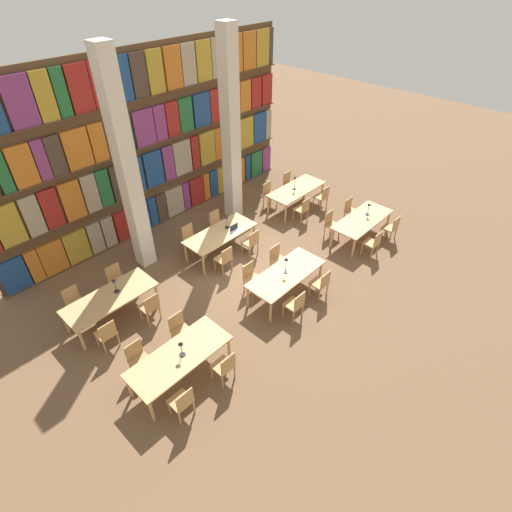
# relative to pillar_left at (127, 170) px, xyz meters

# --- Properties ---
(ground_plane) EXTENTS (40.00, 40.00, 0.00)m
(ground_plane) POSITION_rel_pillar_left_xyz_m (1.85, -2.68, -3.00)
(ground_plane) COLOR brown
(bookshelf_bank) EXTENTS (10.85, 0.35, 5.50)m
(bookshelf_bank) POSITION_rel_pillar_left_xyz_m (1.86, 1.51, -0.30)
(bookshelf_bank) COLOR brown
(bookshelf_bank) RESTS_ON ground_plane
(pillar_left) EXTENTS (0.44, 0.44, 6.00)m
(pillar_left) POSITION_rel_pillar_left_xyz_m (0.00, 0.00, 0.00)
(pillar_left) COLOR silver
(pillar_left) RESTS_ON ground_plane
(pillar_center) EXTENTS (0.44, 0.44, 6.00)m
(pillar_center) POSITION_rel_pillar_left_xyz_m (3.69, 0.00, 0.00)
(pillar_center) COLOR silver
(pillar_center) RESTS_ON ground_plane
(reading_table_0) EXTENTS (2.27, 0.95, 0.73)m
(reading_table_0) POSITION_rel_pillar_left_xyz_m (-1.82, -4.02, -2.34)
(reading_table_0) COLOR tan
(reading_table_0) RESTS_ON ground_plane
(chair_0) EXTENTS (0.42, 0.40, 0.88)m
(chair_0) POSITION_rel_pillar_left_xyz_m (-2.38, -4.78, -2.53)
(chair_0) COLOR tan
(chair_0) RESTS_ON ground_plane
(chair_1) EXTENTS (0.42, 0.40, 0.88)m
(chair_1) POSITION_rel_pillar_left_xyz_m (-2.38, -3.26, -2.53)
(chair_1) COLOR tan
(chair_1) RESTS_ON ground_plane
(chair_2) EXTENTS (0.42, 0.40, 0.88)m
(chair_2) POSITION_rel_pillar_left_xyz_m (-1.23, -4.78, -2.53)
(chair_2) COLOR tan
(chair_2) RESTS_ON ground_plane
(chair_3) EXTENTS (0.42, 0.40, 0.88)m
(chair_3) POSITION_rel_pillar_left_xyz_m (-1.23, -3.26, -2.53)
(chair_3) COLOR tan
(chair_3) RESTS_ON ground_plane
(desk_lamp_0) EXTENTS (0.14, 0.14, 0.41)m
(desk_lamp_0) POSITION_rel_pillar_left_xyz_m (-1.76, -4.07, -2.00)
(desk_lamp_0) COLOR #232328
(desk_lamp_0) RESTS_ON reading_table_0
(reading_table_1) EXTENTS (2.27, 0.95, 0.73)m
(reading_table_1) POSITION_rel_pillar_left_xyz_m (1.79, -3.96, -2.34)
(reading_table_1) COLOR tan
(reading_table_1) RESTS_ON ground_plane
(chair_4) EXTENTS (0.42, 0.40, 0.88)m
(chair_4) POSITION_rel_pillar_left_xyz_m (1.26, -4.72, -2.53)
(chair_4) COLOR tan
(chair_4) RESTS_ON ground_plane
(chair_5) EXTENTS (0.42, 0.40, 0.88)m
(chair_5) POSITION_rel_pillar_left_xyz_m (1.26, -3.20, -2.53)
(chair_5) COLOR tan
(chair_5) RESTS_ON ground_plane
(chair_6) EXTENTS (0.42, 0.40, 0.88)m
(chair_6) POSITION_rel_pillar_left_xyz_m (2.35, -4.72, -2.53)
(chair_6) COLOR tan
(chair_6) RESTS_ON ground_plane
(chair_7) EXTENTS (0.42, 0.40, 0.88)m
(chair_7) POSITION_rel_pillar_left_xyz_m (2.35, -3.20, -2.53)
(chair_7) COLOR tan
(chair_7) RESTS_ON ground_plane
(desk_lamp_1) EXTENTS (0.14, 0.14, 0.49)m
(desk_lamp_1) POSITION_rel_pillar_left_xyz_m (1.81, -3.93, -1.94)
(desk_lamp_1) COLOR #232328
(desk_lamp_1) RESTS_ON reading_table_1
(reading_table_2) EXTENTS (2.27, 0.95, 0.73)m
(reading_table_2) POSITION_rel_pillar_left_xyz_m (5.48, -4.03, -2.34)
(reading_table_2) COLOR tan
(reading_table_2) RESTS_ON ground_plane
(chair_8) EXTENTS (0.42, 0.40, 0.88)m
(chair_8) POSITION_rel_pillar_left_xyz_m (4.91, -4.79, -2.53)
(chair_8) COLOR tan
(chair_8) RESTS_ON ground_plane
(chair_9) EXTENTS (0.42, 0.40, 0.88)m
(chair_9) POSITION_rel_pillar_left_xyz_m (4.91, -3.27, -2.53)
(chair_9) COLOR tan
(chair_9) RESTS_ON ground_plane
(chair_10) EXTENTS (0.42, 0.40, 0.88)m
(chair_10) POSITION_rel_pillar_left_xyz_m (6.05, -4.79, -2.53)
(chair_10) COLOR tan
(chair_10) RESTS_ON ground_plane
(chair_11) EXTENTS (0.42, 0.40, 0.88)m
(chair_11) POSITION_rel_pillar_left_xyz_m (6.05, -3.27, -2.53)
(chair_11) COLOR tan
(chair_11) RESTS_ON ground_plane
(desk_lamp_2) EXTENTS (0.14, 0.14, 0.42)m
(desk_lamp_2) POSITION_rel_pillar_left_xyz_m (5.79, -4.01, -1.99)
(desk_lamp_2) COLOR #232328
(desk_lamp_2) RESTS_ON reading_table_2
(reading_table_3) EXTENTS (2.27, 0.95, 0.73)m
(reading_table_3) POSITION_rel_pillar_left_xyz_m (-1.89, -1.37, -2.34)
(reading_table_3) COLOR tan
(reading_table_3) RESTS_ON ground_plane
(chair_12) EXTENTS (0.42, 0.40, 0.88)m
(chair_12) POSITION_rel_pillar_left_xyz_m (-2.48, -2.13, -2.53)
(chair_12) COLOR tan
(chair_12) RESTS_ON ground_plane
(chair_13) EXTENTS (0.42, 0.40, 0.88)m
(chair_13) POSITION_rel_pillar_left_xyz_m (-2.48, -0.61, -2.53)
(chair_13) COLOR tan
(chair_13) RESTS_ON ground_plane
(chair_14) EXTENTS (0.42, 0.40, 0.88)m
(chair_14) POSITION_rel_pillar_left_xyz_m (-1.28, -2.13, -2.53)
(chair_14) COLOR tan
(chair_14) RESTS_ON ground_plane
(chair_15) EXTENTS (0.42, 0.40, 0.88)m
(chair_15) POSITION_rel_pillar_left_xyz_m (-1.28, -0.61, -2.53)
(chair_15) COLOR tan
(chair_15) RESTS_ON ground_plane
(desk_lamp_3) EXTENTS (0.14, 0.14, 0.42)m
(desk_lamp_3) POSITION_rel_pillar_left_xyz_m (-1.66, -1.32, -1.99)
(desk_lamp_3) COLOR #232328
(desk_lamp_3) RESTS_ON reading_table_3
(reading_table_4) EXTENTS (2.27, 0.95, 0.73)m
(reading_table_4) POSITION_rel_pillar_left_xyz_m (1.87, -1.32, -2.34)
(reading_table_4) COLOR tan
(reading_table_4) RESTS_ON ground_plane
(chair_16) EXTENTS (0.42, 0.40, 0.88)m
(chair_16) POSITION_rel_pillar_left_xyz_m (1.31, -2.08, -2.53)
(chair_16) COLOR tan
(chair_16) RESTS_ON ground_plane
(chair_17) EXTENTS (0.42, 0.40, 0.88)m
(chair_17) POSITION_rel_pillar_left_xyz_m (1.31, -0.55, -2.53)
(chair_17) COLOR tan
(chair_17) RESTS_ON ground_plane
(chair_18) EXTENTS (0.42, 0.40, 0.88)m
(chair_18) POSITION_rel_pillar_left_xyz_m (2.42, -2.08, -2.53)
(chair_18) COLOR tan
(chair_18) RESTS_ON ground_plane
(chair_19) EXTENTS (0.42, 0.40, 0.88)m
(chair_19) POSITION_rel_pillar_left_xyz_m (2.42, -0.55, -2.53)
(chair_19) COLOR tan
(chair_19) RESTS_ON ground_plane
(desk_lamp_4) EXTENTS (0.14, 0.14, 0.41)m
(desk_lamp_4) POSITION_rel_pillar_left_xyz_m (2.20, -1.27, -2.00)
(desk_lamp_4) COLOR #232328
(desk_lamp_4) RESTS_ON reading_table_4
(laptop) EXTENTS (0.32, 0.22, 0.21)m
(laptop) POSITION_rel_pillar_left_xyz_m (2.25, -1.60, -2.23)
(laptop) COLOR silver
(laptop) RESTS_ON reading_table_4
(reading_table_5) EXTENTS (2.27, 0.95, 0.73)m
(reading_table_5) POSITION_rel_pillar_left_xyz_m (5.60, -1.27, -2.34)
(reading_table_5) COLOR tan
(reading_table_5) RESTS_ON ground_plane
(chair_20) EXTENTS (0.42, 0.40, 0.88)m
(chair_20) POSITION_rel_pillar_left_xyz_m (5.00, -2.03, -2.53)
(chair_20) COLOR tan
(chair_20) RESTS_ON ground_plane
(chair_21) EXTENTS (0.42, 0.40, 0.88)m
(chair_21) POSITION_rel_pillar_left_xyz_m (5.00, -0.51, -2.53)
(chair_21) COLOR tan
(chair_21) RESTS_ON ground_plane
(chair_22) EXTENTS (0.42, 0.40, 0.88)m
(chair_22) POSITION_rel_pillar_left_xyz_m (6.14, -2.03, -2.53)
(chair_22) COLOR tan
(chair_22) RESTS_ON ground_plane
(chair_23) EXTENTS (0.42, 0.40, 0.88)m
(chair_23) POSITION_rel_pillar_left_xyz_m (6.14, -0.51, -2.53)
(chair_23) COLOR tan
(chair_23) RESTS_ON ground_plane
(desk_lamp_5) EXTENTS (0.14, 0.14, 0.50)m
(desk_lamp_5) POSITION_rel_pillar_left_xyz_m (5.51, -1.24, -1.94)
(desk_lamp_5) COLOR #232328
(desk_lamp_5) RESTS_ON reading_table_5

